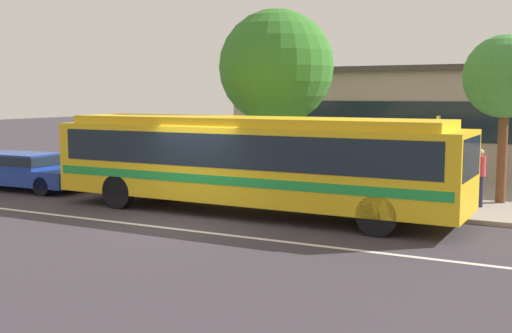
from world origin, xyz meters
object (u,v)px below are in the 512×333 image
(street_tree_near_stop, at_px, (276,67))
(bus_stop_sign, at_px, (437,151))
(pedestrian_waiting_near_sign, at_px, (398,167))
(street_tree_mid_block, at_px, (505,78))
(transit_bus, at_px, (251,158))
(pedestrian_standing_by_tree, at_px, (479,173))
(sedan_behind_bus, at_px, (22,169))
(pedestrian_walking_along_curb, at_px, (200,160))

(street_tree_near_stop, bearing_deg, bus_stop_sign, -17.75)
(pedestrian_waiting_near_sign, height_order, street_tree_mid_block, street_tree_mid_block)
(bus_stop_sign, relative_size, street_tree_mid_block, 0.53)
(transit_bus, height_order, pedestrian_standing_by_tree, transit_bus)
(transit_bus, bearing_deg, street_tree_mid_block, 36.53)
(pedestrian_standing_by_tree, xyz_separation_m, bus_stop_sign, (-0.93, -1.34, 0.70))
(sedan_behind_bus, height_order, pedestrian_walking_along_curb, pedestrian_walking_along_curb)
(pedestrian_waiting_near_sign, height_order, bus_stop_sign, bus_stop_sign)
(pedestrian_standing_by_tree, distance_m, street_tree_near_stop, 7.45)
(sedan_behind_bus, relative_size, bus_stop_sign, 1.82)
(sedan_behind_bus, xyz_separation_m, street_tree_mid_block, (15.31, 4.20, 3.10))
(pedestrian_walking_along_curb, bearing_deg, sedan_behind_bus, -155.23)
(sedan_behind_bus, distance_m, street_tree_mid_block, 16.18)
(bus_stop_sign, relative_size, street_tree_near_stop, 0.43)
(transit_bus, relative_size, bus_stop_sign, 4.52)
(pedestrian_standing_by_tree, relative_size, street_tree_near_stop, 0.28)
(sedan_behind_bus, height_order, street_tree_near_stop, street_tree_near_stop)
(sedan_behind_bus, distance_m, pedestrian_standing_by_tree, 15.18)
(pedestrian_standing_by_tree, bearing_deg, transit_bus, -148.32)
(transit_bus, relative_size, pedestrian_waiting_near_sign, 6.84)
(sedan_behind_bus, relative_size, street_tree_near_stop, 0.79)
(transit_bus, distance_m, bus_stop_sign, 5.13)
(pedestrian_walking_along_curb, bearing_deg, pedestrian_waiting_near_sign, 4.73)
(bus_stop_sign, bearing_deg, pedestrian_standing_by_tree, 55.37)
(bus_stop_sign, bearing_deg, transit_bus, -155.66)
(pedestrian_standing_by_tree, distance_m, bus_stop_sign, 1.77)
(bus_stop_sign, bearing_deg, sedan_behind_bus, -172.53)
(transit_bus, distance_m, pedestrian_walking_along_curb, 4.62)
(transit_bus, bearing_deg, pedestrian_walking_along_curb, 140.60)
(transit_bus, height_order, street_tree_mid_block, street_tree_mid_block)
(pedestrian_waiting_near_sign, xyz_separation_m, street_tree_near_stop, (-4.36, 0.49, 3.10))
(sedan_behind_bus, relative_size, pedestrian_standing_by_tree, 2.87)
(pedestrian_waiting_near_sign, xyz_separation_m, pedestrian_walking_along_curb, (-6.77, -0.56, -0.07))
(transit_bus, distance_m, pedestrian_waiting_near_sign, 4.76)
(bus_stop_sign, xyz_separation_m, street_tree_near_stop, (-5.80, 1.86, 2.44))
(transit_bus, distance_m, sedan_behind_bus, 9.29)
(transit_bus, relative_size, sedan_behind_bus, 2.48)
(street_tree_near_stop, bearing_deg, transit_bus, -74.07)
(bus_stop_sign, height_order, street_tree_mid_block, street_tree_mid_block)
(pedestrian_waiting_near_sign, bearing_deg, street_tree_mid_block, 19.68)
(transit_bus, relative_size, pedestrian_standing_by_tree, 7.11)
(sedan_behind_bus, bearing_deg, street_tree_near_stop, 24.41)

